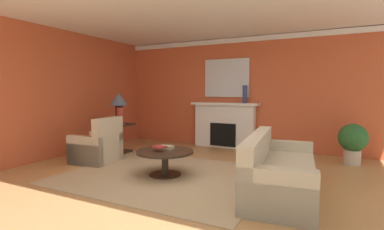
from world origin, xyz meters
The scene contains 18 objects.
ground_plane centered at (0.00, 0.00, 0.00)m, with size 8.86×8.86×0.00m, color tan.
wall_fireplace centered at (0.00, 3.19, 1.44)m, with size 7.41×0.12×2.87m, color #C65633.
wall_window centered at (-3.47, 0.30, 1.44)m, with size 0.12×6.86×2.87m, color #C65633.
ceiling_panel centered at (0.00, 0.30, 2.90)m, with size 7.41×6.86×0.06m, color white.
crown_moulding centered at (0.00, 3.11, 2.79)m, with size 7.41×0.08×0.12m, color white.
area_rug centered at (-0.48, 0.08, 0.01)m, with size 3.45×2.78×0.01m, color tan.
fireplace centered at (-0.44, 2.98, 0.56)m, with size 1.80×0.35×1.18m.
mantel_mirror centered at (-0.44, 3.10, 1.83)m, with size 1.22×0.04×1.00m, color silver.
sofa centered at (1.45, 0.08, 0.30)m, with size 1.11×2.18×0.85m.
armchair_near_window centered at (-2.25, 0.26, 0.31)m, with size 0.87×0.87×0.95m.
coffee_table centered at (-0.48, 0.08, 0.34)m, with size 1.00×1.00×0.45m.
side_table centered at (-2.50, 1.24, 0.40)m, with size 0.56×0.56×0.70m.
table_lamp centered at (-2.50, 1.24, 1.22)m, with size 0.44×0.44×0.75m.
vase_mantel_right centered at (0.11, 2.93, 1.41)m, with size 0.11×0.11×0.45m, color navy.
vase_on_side_table centered at (-2.35, 1.12, 0.90)m, with size 0.18×0.18×0.40m, color #9E3328.
book_red_cover centered at (-0.55, 0.23, 0.48)m, with size 0.25×0.16×0.05m, color tan.
book_art_folio centered at (-0.54, 0.00, 0.52)m, with size 0.19×0.19×0.03m, color maroon.
potted_plant centered at (2.51, 2.45, 0.49)m, with size 0.56×0.56×0.83m.
Camera 1 is at (2.17, -4.14, 1.49)m, focal length 26.90 mm.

